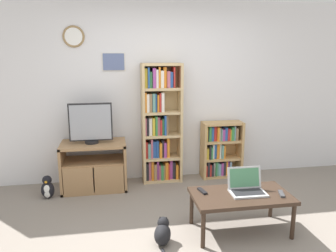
{
  "coord_description": "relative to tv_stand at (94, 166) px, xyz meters",
  "views": [
    {
      "loc": [
        -0.72,
        -2.82,
        1.87
      ],
      "look_at": [
        -0.07,
        1.04,
        0.99
      ],
      "focal_mm": 35.0,
      "sensor_mm": 36.0,
      "label": 1
    }
  ],
  "objects": [
    {
      "name": "ground_plane",
      "position": [
        1.01,
        -1.59,
        -0.33
      ],
      "size": [
        18.0,
        18.0,
        0.0
      ],
      "primitive_type": "plane",
      "color": "gray"
    },
    {
      "name": "wall_back",
      "position": [
        1.0,
        0.33,
        0.97
      ],
      "size": [
        6.03,
        0.09,
        2.6
      ],
      "color": "silver",
      "rests_on": "ground_plane"
    },
    {
      "name": "tv_stand",
      "position": [
        0.0,
        0.0,
        0.0
      ],
      "size": [
        0.88,
        0.52,
        0.66
      ],
      "color": "#9E754C",
      "rests_on": "ground_plane"
    },
    {
      "name": "television",
      "position": [
        -0.02,
        -0.0,
        0.6
      ],
      "size": [
        0.57,
        0.18,
        0.55
      ],
      "color": "black",
      "rests_on": "tv_stand"
    },
    {
      "name": "bookshelf_tall",
      "position": [
        0.94,
        0.16,
        0.51
      ],
      "size": [
        0.57,
        0.28,
        1.72
      ],
      "color": "tan",
      "rests_on": "ground_plane"
    },
    {
      "name": "bookshelf_short",
      "position": [
        1.86,
        0.17,
        0.09
      ],
      "size": [
        0.61,
        0.26,
        0.85
      ],
      "color": "tan",
      "rests_on": "ground_plane"
    },
    {
      "name": "coffee_table",
      "position": [
        1.58,
        -1.4,
        0.04
      ],
      "size": [
        1.03,
        0.56,
        0.42
      ],
      "color": "#332319",
      "rests_on": "ground_plane"
    },
    {
      "name": "laptop",
      "position": [
        1.65,
        -1.36,
        0.15
      ],
      "size": [
        0.37,
        0.28,
        0.25
      ],
      "rotation": [
        0.0,
        0.0,
        -0.02
      ],
      "color": "#B7BABC",
      "rests_on": "coffee_table"
    },
    {
      "name": "remote_near_laptop",
      "position": [
        1.19,
        -1.28,
        0.1
      ],
      "size": [
        0.08,
        0.17,
        0.02
      ],
      "rotation": [
        0.0,
        0.0,
        3.35
      ],
      "color": "black",
      "rests_on": "coffee_table"
    },
    {
      "name": "remote_far_from_laptop",
      "position": [
        1.98,
        -1.49,
        0.1
      ],
      "size": [
        0.09,
        0.17,
        0.02
      ],
      "rotation": [
        0.0,
        0.0,
        5.97
      ],
      "color": "#38383A",
      "rests_on": "coffee_table"
    },
    {
      "name": "cat",
      "position": [
        0.73,
        -1.49,
        -0.22
      ],
      "size": [
        0.23,
        0.45,
        0.26
      ],
      "rotation": [
        0.0,
        0.0,
        -0.27
      ],
      "color": "black",
      "rests_on": "ground_plane"
    },
    {
      "name": "penguin_figurine",
      "position": [
        -0.59,
        -0.23,
        -0.19
      ],
      "size": [
        0.17,
        0.15,
        0.31
      ],
      "color": "black",
      "rests_on": "ground_plane"
    }
  ]
}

